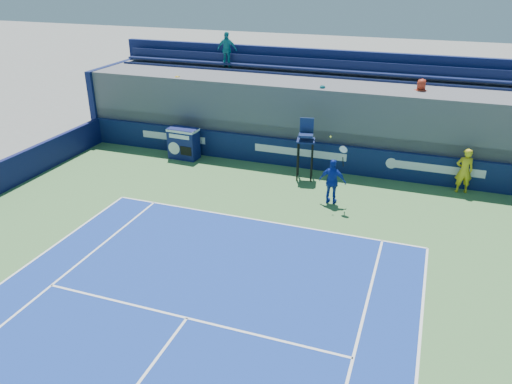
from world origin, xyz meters
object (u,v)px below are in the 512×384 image
(match_clock, at_px, (184,143))
(tennis_player, at_px, (333,181))
(umpire_chair, at_px, (306,143))
(ball_person, at_px, (464,171))

(match_clock, xyz_separation_m, tennis_player, (7.19, -2.34, 0.12))
(match_clock, height_order, tennis_player, tennis_player)
(match_clock, relative_size, umpire_chair, 0.56)
(ball_person, relative_size, umpire_chair, 0.71)
(umpire_chair, distance_m, tennis_player, 2.54)
(ball_person, distance_m, tennis_player, 5.18)
(ball_person, bearing_deg, tennis_player, 17.65)
(match_clock, height_order, umpire_chair, umpire_chair)
(ball_person, height_order, match_clock, ball_person)
(ball_person, relative_size, match_clock, 1.27)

